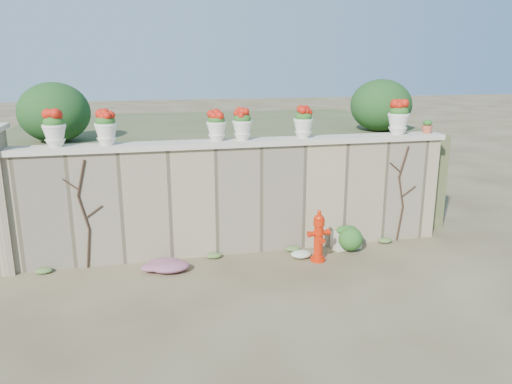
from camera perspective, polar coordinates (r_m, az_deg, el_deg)
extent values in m
plane|color=#4D3D26|center=(7.92, 0.51, -11.27)|extent=(80.00, 80.00, 0.00)
cube|color=#978665|center=(9.21, -2.16, -0.83)|extent=(8.00, 0.40, 2.00)
cube|color=beige|center=(8.99, -2.22, 5.63)|extent=(8.10, 0.52, 0.10)
cube|color=#384C23|center=(12.28, -5.09, 3.08)|extent=(9.00, 6.00, 2.00)
ellipsoid|color=#143814|center=(10.06, -22.06, 8.43)|extent=(1.30, 1.30, 1.10)
ellipsoid|color=#143814|center=(11.19, 14.08, 9.59)|extent=(1.30, 1.30, 1.10)
cylinder|color=black|center=(9.09, -18.60, -6.15)|extent=(0.12, 0.04, 0.70)
cylinder|color=black|center=(8.89, -19.10, -2.24)|extent=(0.17, 0.04, 0.61)
cylinder|color=black|center=(8.74, -19.37, 1.53)|extent=(0.18, 0.04, 0.61)
cylinder|color=black|center=(8.88, -18.04, -2.18)|extent=(0.30, 0.02, 0.22)
cylinder|color=black|center=(8.79, -20.44, 0.83)|extent=(0.25, 0.02, 0.21)
cylinder|color=black|center=(10.31, 16.11, -3.48)|extent=(0.12, 0.04, 0.70)
cylinder|color=black|center=(10.12, 16.25, 0.01)|extent=(0.17, 0.04, 0.61)
cylinder|color=black|center=(10.00, 16.55, 3.34)|extent=(0.18, 0.04, 0.61)
cylinder|color=black|center=(10.20, 17.06, 0.06)|extent=(0.30, 0.02, 0.22)
cylinder|color=black|center=(9.93, 15.62, 2.74)|extent=(0.25, 0.02, 0.21)
cylinder|color=red|center=(9.10, 7.07, -7.65)|extent=(0.27, 0.27, 0.05)
cylinder|color=red|center=(8.97, 7.14, -5.54)|extent=(0.16, 0.16, 0.59)
cylinder|color=red|center=(8.92, 7.17, -4.68)|extent=(0.20, 0.20, 0.04)
cylinder|color=red|center=(8.85, 7.21, -3.46)|extent=(0.20, 0.20, 0.11)
ellipsoid|color=red|center=(8.82, 7.23, -2.87)|extent=(0.18, 0.18, 0.13)
cylinder|color=red|center=(8.80, 7.25, -2.40)|extent=(0.07, 0.07, 0.10)
cylinder|color=red|center=(8.86, 6.40, -4.79)|extent=(0.14, 0.11, 0.10)
cylinder|color=red|center=(8.98, 7.94, -4.58)|extent=(0.14, 0.11, 0.10)
cylinder|color=red|center=(8.86, 7.46, -5.47)|extent=(0.10, 0.10, 0.09)
cube|color=beige|center=(9.73, 10.26, -5.43)|extent=(0.55, 0.34, 0.31)
ellipsoid|color=#1E5119|center=(9.66, 10.31, -4.28)|extent=(0.42, 0.27, 0.16)
ellipsoid|color=#1E5119|center=(9.50, 11.01, -5.09)|extent=(0.61, 0.55, 0.58)
ellipsoid|color=#C5278D|center=(8.71, -10.78, -8.20)|extent=(0.87, 0.58, 0.23)
ellipsoid|color=white|center=(9.15, 4.84, -7.06)|extent=(0.47, 0.37, 0.17)
ellipsoid|color=#1E5119|center=(8.86, -22.14, 7.43)|extent=(0.33, 0.33, 0.20)
ellipsoid|color=#B81A0B|center=(8.85, -22.19, 7.96)|extent=(0.29, 0.29, 0.20)
ellipsoid|color=#1E5119|center=(8.77, -16.84, 7.79)|extent=(0.32, 0.32, 0.19)
ellipsoid|color=#B81A0B|center=(8.77, -16.88, 8.32)|extent=(0.28, 0.28, 0.20)
ellipsoid|color=#1E5119|center=(8.87, -4.55, 8.25)|extent=(0.30, 0.30, 0.18)
ellipsoid|color=#B81A0B|center=(8.86, -4.56, 8.73)|extent=(0.26, 0.26, 0.19)
ellipsoid|color=#1E5119|center=(8.95, -1.57, 8.40)|extent=(0.31, 0.31, 0.18)
ellipsoid|color=#B81A0B|center=(8.94, -1.58, 8.89)|extent=(0.27, 0.27, 0.19)
ellipsoid|color=#1E5119|center=(9.25, 5.45, 8.58)|extent=(0.31, 0.31, 0.19)
ellipsoid|color=#B81A0B|center=(9.24, 5.46, 9.07)|extent=(0.27, 0.27, 0.19)
ellipsoid|color=#1E5119|center=(10.02, 16.03, 8.88)|extent=(0.36, 0.36, 0.21)
ellipsoid|color=#B81A0B|center=(10.02, 16.06, 9.39)|extent=(0.31, 0.31, 0.22)
ellipsoid|color=#1E5119|center=(10.37, 19.01, 7.44)|extent=(0.18, 0.18, 0.12)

